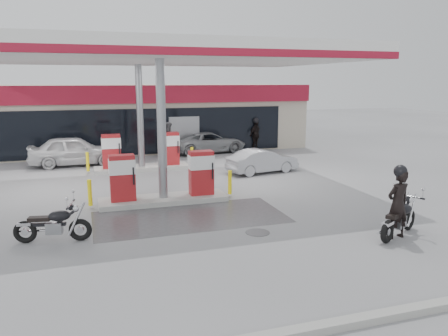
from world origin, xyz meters
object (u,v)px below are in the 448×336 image
at_px(attendant, 169,140).
at_px(biker_main, 398,204).
at_px(pump_island_far, 141,155).
at_px(parked_car_right, 209,142).
at_px(parked_car_left, 50,146).
at_px(hatchback_silver, 262,161).
at_px(main_motorcycle, 399,219).
at_px(parked_motorcycle, 54,225).
at_px(biker_walking, 256,135).
at_px(pump_island_near, 163,183).
at_px(sedan_white, 74,151).

bearing_deg(attendant, biker_main, -145.89).
xyz_separation_m(pump_island_far, parked_car_right, (4.50, 4.00, -0.08)).
bearing_deg(parked_car_left, pump_island_far, -159.19).
xyz_separation_m(biker_main, hatchback_silver, (-0.17, 9.13, -0.40)).
xyz_separation_m(main_motorcycle, hatchback_silver, (-0.34, 9.04, 0.08)).
relative_size(main_motorcycle, parked_car_left, 0.51).
bearing_deg(parked_car_left, parked_motorcycle, 167.86).
bearing_deg(main_motorcycle, hatchback_silver, 63.79).
relative_size(parked_motorcycle, biker_walking, 1.07).
height_order(biker_main, biker_walking, biker_main).
xyz_separation_m(biker_main, attendant, (-3.61, 14.33, 0.05)).
bearing_deg(parked_car_left, pump_island_near, -175.50).
bearing_deg(parked_car_right, pump_island_near, 147.12).
bearing_deg(sedan_white, parked_motorcycle, 177.20).
relative_size(main_motorcycle, sedan_white, 0.43).
bearing_deg(pump_island_near, biker_main, -45.29).
distance_m(main_motorcycle, attendant, 14.74).
relative_size(sedan_white, parked_car_right, 0.98).
xyz_separation_m(main_motorcycle, parked_car_right, (-1.15, 15.44, 0.15)).
distance_m(parked_motorcycle, attendant, 12.97).
bearing_deg(main_motorcycle, parked_motorcycle, 136.72).
xyz_separation_m(parked_motorcycle, parked_car_right, (7.97, 13.00, 0.16)).
bearing_deg(pump_island_far, parked_car_left, 126.87).
bearing_deg(hatchback_silver, attendant, 23.00).
relative_size(attendant, parked_car_right, 0.45).
relative_size(parked_car_left, parked_car_right, 0.83).
bearing_deg(pump_island_far, hatchback_silver, -24.32).
bearing_deg(sedan_white, pump_island_near, -160.16).
xyz_separation_m(biker_main, sedan_white, (-8.59, 13.73, -0.20)).
distance_m(biker_main, parked_car_left, 20.18).
height_order(attendant, biker_walking, attendant).
relative_size(pump_island_near, biker_main, 2.67).
xyz_separation_m(pump_island_far, parked_motorcycle, (-3.47, -9.00, -0.24)).
relative_size(sedan_white, hatchback_silver, 1.31).
height_order(parked_car_left, biker_walking, biker_walking).
xyz_separation_m(pump_island_far, biker_main, (5.48, -11.53, 0.25)).
bearing_deg(main_motorcycle, biker_main, -178.83).
bearing_deg(biker_walking, parked_car_left, 136.61).
distance_m(pump_island_near, biker_main, 7.79).
bearing_deg(pump_island_near, hatchback_silver, 34.13).
bearing_deg(sedan_white, pump_island_far, -126.20).
height_order(pump_island_near, sedan_white, pump_island_near).
height_order(attendant, parked_car_right, attendant).
relative_size(parked_car_right, biker_walking, 2.37).
xyz_separation_m(parked_car_left, parked_car_right, (9.00, -2.00, 0.09)).
xyz_separation_m(parked_car_right, biker_walking, (2.95, -0.20, 0.33)).
xyz_separation_m(main_motorcycle, parked_car_left, (-10.15, 17.44, 0.07)).
distance_m(attendant, biker_walking, 5.67).
height_order(hatchback_silver, parked_car_right, parked_car_right).
distance_m(main_motorcycle, biker_walking, 15.35).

